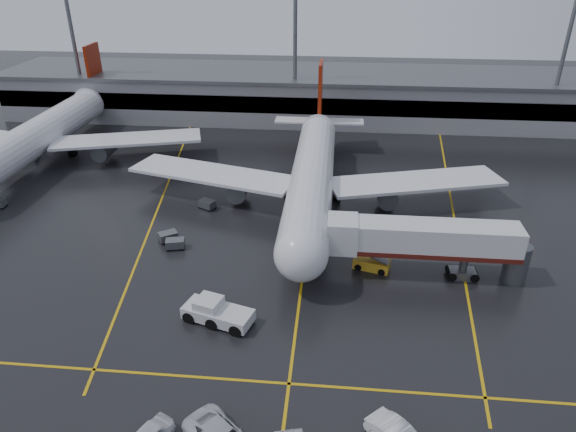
# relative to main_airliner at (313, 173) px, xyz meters

# --- Properties ---
(ground) EXTENTS (220.00, 220.00, 0.00)m
(ground) POSITION_rel_main_airliner_xyz_m (0.00, -9.70, -4.21)
(ground) COLOR black
(ground) RESTS_ON ground
(apron_line_centre) EXTENTS (0.25, 90.00, 0.02)m
(apron_line_centre) POSITION_rel_main_airliner_xyz_m (0.00, -9.70, -4.20)
(apron_line_centre) COLOR gold
(apron_line_centre) RESTS_ON ground
(apron_line_stop) EXTENTS (60.00, 0.25, 0.02)m
(apron_line_stop) POSITION_rel_main_airliner_xyz_m (0.00, -31.70, -4.20)
(apron_line_stop) COLOR gold
(apron_line_stop) RESTS_ON ground
(apron_line_left) EXTENTS (9.99, 69.35, 0.02)m
(apron_line_left) POSITION_rel_main_airliner_xyz_m (-20.00, 0.30, -4.20)
(apron_line_left) COLOR gold
(apron_line_left) RESTS_ON ground
(apron_line_right) EXTENTS (7.57, 69.64, 0.02)m
(apron_line_right) POSITION_rel_main_airliner_xyz_m (18.00, 0.30, -4.20)
(apron_line_right) COLOR gold
(apron_line_right) RESTS_ON ground
(terminal) EXTENTS (122.00, 19.00, 8.60)m
(terminal) POSITION_rel_main_airliner_xyz_m (0.00, 38.23, 0.11)
(terminal) COLOR gray
(terminal) RESTS_ON ground
(light_mast_left) EXTENTS (3.00, 1.20, 25.45)m
(light_mast_left) POSITION_rel_main_airliner_xyz_m (-45.00, 32.30, 10.27)
(light_mast_left) COLOR #595B60
(light_mast_left) RESTS_ON ground
(light_mast_mid) EXTENTS (3.00, 1.20, 25.45)m
(light_mast_mid) POSITION_rel_main_airliner_xyz_m (-5.00, 32.30, 10.27)
(light_mast_mid) COLOR #595B60
(light_mast_mid) RESTS_ON ground
(light_mast_right) EXTENTS (3.00, 1.20, 25.45)m
(light_mast_right) POSITION_rel_main_airliner_xyz_m (40.00, 32.30, 10.27)
(light_mast_right) COLOR #595B60
(light_mast_right) RESTS_ON ground
(main_airliner) EXTENTS (48.80, 45.60, 14.10)m
(main_airliner) POSITION_rel_main_airliner_xyz_m (0.00, 0.00, 0.00)
(main_airliner) COLOR silver
(main_airliner) RESTS_ON ground
(second_airliner) EXTENTS (48.80, 45.60, 14.10)m
(second_airliner) POSITION_rel_main_airliner_xyz_m (-42.00, 12.00, 0.00)
(second_airliner) COLOR silver
(second_airliner) RESTS_ON ground
(jet_bridge) EXTENTS (19.90, 3.40, 6.05)m
(jet_bridge) POSITION_rel_main_airliner_xyz_m (11.87, -15.70, -0.28)
(jet_bridge) COLOR silver
(jet_bridge) RESTS_ON ground
(pushback_tractor) EXTENTS (6.72, 4.25, 2.24)m
(pushback_tractor) POSITION_rel_main_airliner_xyz_m (-7.14, -24.80, -3.32)
(pushback_tractor) COLOR silver
(pushback_tractor) RESTS_ON ground
(belt_loader) EXTENTS (3.94, 2.55, 2.32)m
(belt_loader) POSITION_rel_main_airliner_xyz_m (7.00, -14.99, -3.64)
(belt_loader) COLOR gold
(belt_loader) RESTS_ON ground
(baggage_cart_a) EXTENTS (2.25, 1.73, 1.12)m
(baggage_cart_a) POSITION_rel_main_airliner_xyz_m (-14.39, -12.96, -3.58)
(baggage_cart_a) COLOR #595B60
(baggage_cart_a) RESTS_ON ground
(baggage_cart_b) EXTENTS (2.38, 2.20, 1.12)m
(baggage_cart_b) POSITION_rel_main_airliner_xyz_m (-15.64, -11.48, -3.58)
(baggage_cart_b) COLOR #595B60
(baggage_cart_b) RESTS_ON ground
(baggage_cart_c) EXTENTS (2.37, 2.08, 1.12)m
(baggage_cart_c) POSITION_rel_main_airliner_xyz_m (-13.18, -2.97, -3.58)
(baggage_cart_c) COLOR #595B60
(baggage_cart_c) RESTS_ON ground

